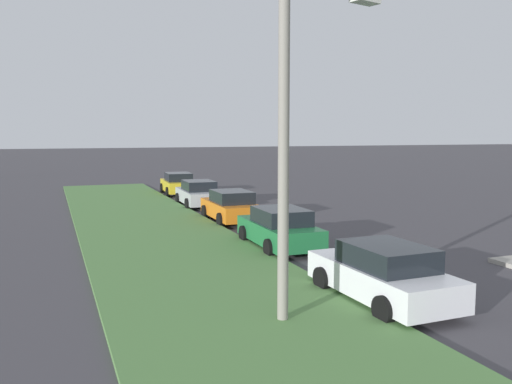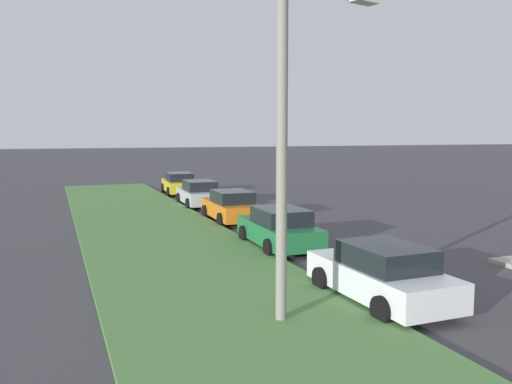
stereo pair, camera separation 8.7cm
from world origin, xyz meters
name	(u,v)px [view 2 (the right image)]	position (x,y,z in m)	size (l,w,h in m)	color
grass_median	(214,290)	(10.00, 6.28, 0.06)	(60.00, 6.00, 0.12)	#517F42
parked_car_white	(382,274)	(7.75, 2.68, 0.72)	(4.35, 2.11, 1.47)	silver
parked_car_green	(279,228)	(14.41, 2.53, 0.72)	(4.34, 2.10, 1.47)	#1E6B38
parked_car_orange	(231,206)	(20.61, 2.31, 0.72)	(4.33, 2.07, 1.47)	orange
parked_car_silver	(199,194)	(26.33, 2.36, 0.72)	(4.36, 2.13, 1.47)	#B2B5BA
parked_car_yellow	(179,184)	(32.68, 2.08, 0.72)	(4.40, 2.21, 1.47)	gold
streetlight	(295,122)	(7.32, 5.25, 4.39)	(1.02, 2.82, 7.50)	gray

